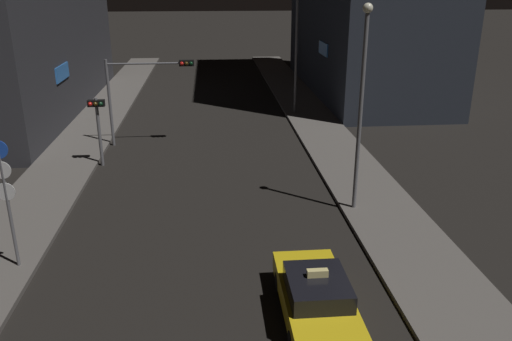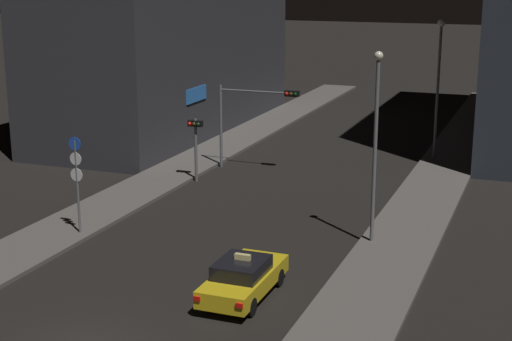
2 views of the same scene
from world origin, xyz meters
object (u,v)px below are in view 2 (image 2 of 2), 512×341
(street_lamp_near_block, at_px, (376,134))
(street_lamp_far_block, at_px, (439,69))
(sign_pole_left, at_px, (77,175))
(traffic_light_left_kerb, at_px, (195,136))
(taxi, at_px, (243,278))
(traffic_light_overhead, at_px, (252,109))

(street_lamp_near_block, xyz_separation_m, street_lamp_far_block, (0.15, 15.89, 0.78))
(sign_pole_left, bearing_deg, traffic_light_left_kerb, 85.26)
(taxi, height_order, traffic_light_left_kerb, traffic_light_left_kerb)
(traffic_light_left_kerb, bearing_deg, sign_pole_left, -94.74)
(traffic_light_left_kerb, bearing_deg, street_lamp_far_block, 40.10)
(taxi, relative_size, traffic_light_left_kerb, 1.30)
(street_lamp_far_block, bearing_deg, traffic_light_left_kerb, -139.90)
(traffic_light_overhead, xyz_separation_m, street_lamp_near_block, (9.19, -9.81, 1.19))
(street_lamp_near_block, bearing_deg, traffic_light_overhead, 133.13)
(traffic_light_overhead, height_order, street_lamp_near_block, street_lamp_near_block)
(traffic_light_overhead, bearing_deg, taxi, -69.59)
(traffic_light_overhead, height_order, street_lamp_far_block, street_lamp_far_block)
(sign_pole_left, xyz_separation_m, street_lamp_far_block, (12.07, 19.36, 2.79))
(taxi, distance_m, street_lamp_far_block, 23.52)
(taxi, distance_m, traffic_light_left_kerb, 15.74)
(street_lamp_near_block, bearing_deg, street_lamp_far_block, 89.47)
(traffic_light_left_kerb, relative_size, street_lamp_far_block, 0.42)
(traffic_light_overhead, relative_size, traffic_light_left_kerb, 1.39)
(street_lamp_near_block, distance_m, street_lamp_far_block, 15.91)
(traffic_light_left_kerb, height_order, street_lamp_far_block, street_lamp_far_block)
(sign_pole_left, distance_m, street_lamp_far_block, 22.98)
(sign_pole_left, xyz_separation_m, street_lamp_near_block, (11.92, 3.47, 2.01))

